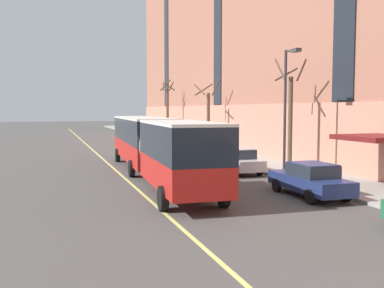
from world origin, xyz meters
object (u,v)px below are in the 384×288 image
(parked_car_navy_4, at_px, (310,180))
(street_tree_mid_block, at_px, (290,115))
(street_tree_far_downtown, at_px, (168,109))
(parked_car_silver_3, at_px, (237,160))
(parked_car_white_1, at_px, (156,138))
(parked_car_silver_2, at_px, (196,149))
(fire_hydrant, at_px, (327,180))
(street_lamp, at_px, (287,99))
(street_tree_far_uptown, at_px, (208,115))
(city_bus, at_px, (154,143))

(parked_car_navy_4, xyz_separation_m, street_tree_mid_block, (3.31, 7.54, 2.83))
(street_tree_mid_block, height_order, street_tree_far_downtown, street_tree_far_downtown)
(parked_car_silver_3, height_order, street_tree_far_downtown, street_tree_far_downtown)
(parked_car_white_1, distance_m, parked_car_silver_2, 13.97)
(parked_car_white_1, height_order, parked_car_navy_4, same)
(parked_car_white_1, relative_size, fire_hydrant, 6.58)
(parked_car_silver_2, relative_size, street_tree_far_downtown, 0.57)
(parked_car_navy_4, bearing_deg, parked_car_silver_3, 90.34)
(parked_car_navy_4, relative_size, street_lamp, 0.66)
(parked_car_silver_2, distance_m, street_lamp, 11.75)
(street_tree_mid_block, bearing_deg, parked_car_silver_2, 110.35)
(parked_car_silver_2, distance_m, parked_car_silver_3, 8.30)
(parked_car_white_1, xyz_separation_m, street_tree_mid_block, (3.25, -22.84, 2.83))
(street_tree_far_uptown, height_order, street_lamp, street_lamp)
(parked_car_navy_4, xyz_separation_m, street_tree_far_uptown, (3.29, 22.69, 2.67))
(street_tree_far_downtown, distance_m, fire_hydrant, 36.70)
(parked_car_silver_3, height_order, street_tree_far_uptown, street_tree_far_uptown)
(parked_car_silver_2, distance_m, street_tree_mid_block, 9.87)
(street_tree_far_uptown, bearing_deg, street_tree_mid_block, -89.94)
(parked_car_silver_3, xyz_separation_m, street_tree_far_downtown, (3.36, 29.69, 3.19))
(parked_car_silver_2, bearing_deg, street_tree_far_uptown, 62.53)
(parked_car_navy_4, distance_m, street_tree_far_uptown, 23.08)
(parked_car_silver_3, bearing_deg, street_tree_mid_block, -9.51)
(street_tree_far_downtown, xyz_separation_m, street_lamp, (-1.45, -32.37, 0.58))
(parked_car_white_1, distance_m, street_tree_far_downtown, 8.70)
(street_lamp, distance_m, fire_hydrant, 5.80)
(parked_car_white_1, distance_m, street_tree_far_uptown, 8.75)
(parked_car_silver_3, distance_m, street_tree_far_downtown, 30.05)
(fire_hydrant, bearing_deg, parked_car_navy_4, -143.86)
(street_tree_far_downtown, bearing_deg, street_tree_mid_block, -90.01)
(city_bus, distance_m, street_lamp, 8.11)
(parked_car_white_1, bearing_deg, street_lamp, -85.85)
(city_bus, height_order, street_tree_far_downtown, street_tree_far_downtown)
(parked_car_silver_3, distance_m, fire_hydrant, 7.06)
(parked_car_silver_2, bearing_deg, parked_car_silver_3, -90.46)
(city_bus, distance_m, street_tree_mid_block, 8.88)
(city_bus, distance_m, parked_car_silver_2, 10.15)
(street_tree_far_uptown, bearing_deg, parked_car_silver_3, -102.88)
(street_tree_far_uptown, distance_m, street_tree_far_downtown, 15.11)
(parked_car_silver_2, xyz_separation_m, parked_car_navy_4, (-0.02, -16.40, 0.00))
(parked_car_silver_3, distance_m, street_lamp, 5.00)
(parked_car_navy_4, height_order, street_lamp, street_lamp)
(street_tree_far_uptown, distance_m, street_lamp, 17.36)
(parked_car_white_1, xyz_separation_m, parked_car_navy_4, (-0.06, -30.38, 0.00))
(street_tree_far_downtown, bearing_deg, parked_car_white_1, -113.70)
(city_bus, bearing_deg, fire_hydrant, -42.71)
(street_tree_far_uptown, bearing_deg, street_lamp, -94.72)
(parked_car_navy_4, distance_m, street_tree_mid_block, 8.71)
(parked_car_white_1, bearing_deg, parked_car_navy_4, -90.11)
(parked_car_silver_3, relative_size, street_lamp, 0.66)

